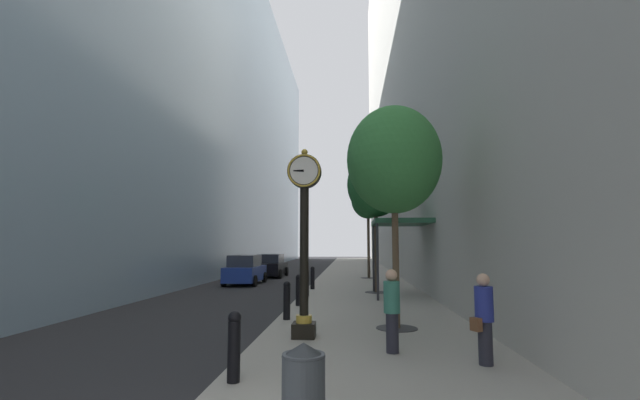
{
  "coord_description": "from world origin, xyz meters",
  "views": [
    {
      "loc": [
        2.25,
        -3.44,
        2.36
      ],
      "look_at": [
        0.85,
        16.51,
        4.43
      ],
      "focal_mm": 24.28,
      "sensor_mm": 36.0,
      "label": 1
    }
  ],
  "objects_px": {
    "street_tree_mid_far": "(368,200)",
    "bollard_fourth": "(299,289)",
    "bollard_nearest": "(234,345)",
    "pedestrian_by_clock": "(392,308)",
    "street_clock": "(304,232)",
    "trash_bin": "(303,387)",
    "pedestrian_walking": "(484,316)",
    "street_tree_near": "(394,160)",
    "street_tree_mid_near": "(375,185)",
    "bollard_third": "(287,299)",
    "bollard_fifth": "(307,282)",
    "bollard_sixth": "(313,277)",
    "car_black_near": "(271,266)",
    "car_blue_mid": "(245,270)"
  },
  "relations": [
    {
      "from": "trash_bin",
      "to": "pedestrian_walking",
      "type": "height_order",
      "value": "pedestrian_walking"
    },
    {
      "from": "street_tree_mid_far",
      "to": "bollard_fourth",
      "type": "bearing_deg",
      "value": -103.12
    },
    {
      "from": "street_tree_near",
      "to": "street_tree_mid_far",
      "type": "relative_size",
      "value": 0.92
    },
    {
      "from": "bollard_third",
      "to": "bollard_fourth",
      "type": "height_order",
      "value": "same"
    },
    {
      "from": "pedestrian_by_clock",
      "to": "bollard_fourth",
      "type": "bearing_deg",
      "value": 112.29
    },
    {
      "from": "street_tree_mid_near",
      "to": "trash_bin",
      "type": "relative_size",
      "value": 6.33
    },
    {
      "from": "street_clock",
      "to": "bollard_fourth",
      "type": "relative_size",
      "value": 4.05
    },
    {
      "from": "bollard_third",
      "to": "bollard_fifth",
      "type": "xyz_separation_m",
      "value": [
        0.0,
        5.9,
        0.0
      ]
    },
    {
      "from": "car_black_near",
      "to": "pedestrian_walking",
      "type": "bearing_deg",
      "value": -70.29
    },
    {
      "from": "street_clock",
      "to": "pedestrian_walking",
      "type": "xyz_separation_m",
      "value": [
        3.62,
        -2.14,
        -1.65
      ]
    },
    {
      "from": "street_tree_near",
      "to": "street_tree_mid_near",
      "type": "relative_size",
      "value": 0.91
    },
    {
      "from": "bollard_sixth",
      "to": "trash_bin",
      "type": "bearing_deg",
      "value": -85.38
    },
    {
      "from": "street_tree_mid_near",
      "to": "car_black_near",
      "type": "xyz_separation_m",
      "value": [
        -7.04,
        10.99,
        -4.4
      ]
    },
    {
      "from": "bollard_nearest",
      "to": "pedestrian_by_clock",
      "type": "relative_size",
      "value": 0.67
    },
    {
      "from": "pedestrian_by_clock",
      "to": "car_black_near",
      "type": "xyz_separation_m",
      "value": [
        -6.67,
        22.38,
        -0.23
      ]
    },
    {
      "from": "bollard_fourth",
      "to": "street_tree_near",
      "type": "height_order",
      "value": "street_tree_near"
    },
    {
      "from": "bollard_fourth",
      "to": "street_tree_mid_near",
      "type": "distance_m",
      "value": 7.17
    },
    {
      "from": "street_tree_near",
      "to": "car_black_near",
      "type": "distance_m",
      "value": 21.32
    },
    {
      "from": "bollard_sixth",
      "to": "pedestrian_by_clock",
      "type": "height_order",
      "value": "pedestrian_by_clock"
    },
    {
      "from": "bollard_nearest",
      "to": "street_tree_mid_far",
      "type": "bearing_deg",
      "value": 82.0
    },
    {
      "from": "street_clock",
      "to": "bollard_fifth",
      "type": "bearing_deg",
      "value": 95.32
    },
    {
      "from": "bollard_sixth",
      "to": "pedestrian_walking",
      "type": "distance_m",
      "value": 14.14
    },
    {
      "from": "trash_bin",
      "to": "car_blue_mid",
      "type": "height_order",
      "value": "car_blue_mid"
    },
    {
      "from": "street_tree_near",
      "to": "pedestrian_walking",
      "type": "height_order",
      "value": "street_tree_near"
    },
    {
      "from": "street_tree_mid_near",
      "to": "bollard_sixth",
      "type": "bearing_deg",
      "value": 158.28
    },
    {
      "from": "pedestrian_walking",
      "to": "car_blue_mid",
      "type": "height_order",
      "value": "pedestrian_walking"
    },
    {
      "from": "street_clock",
      "to": "trash_bin",
      "type": "xyz_separation_m",
      "value": [
        0.56,
        -5.28,
        -1.99
      ]
    },
    {
      "from": "bollard_third",
      "to": "pedestrian_walking",
      "type": "relative_size",
      "value": 0.68
    },
    {
      "from": "bollard_fifth",
      "to": "street_tree_near",
      "type": "height_order",
      "value": "street_tree_near"
    },
    {
      "from": "bollard_fifth",
      "to": "pedestrian_by_clock",
      "type": "relative_size",
      "value": 0.67
    },
    {
      "from": "bollard_nearest",
      "to": "car_blue_mid",
      "type": "distance_m",
      "value": 19.05
    },
    {
      "from": "bollard_third",
      "to": "car_black_near",
      "type": "xyz_separation_m",
      "value": [
        -3.91,
        18.59,
        0.08
      ]
    },
    {
      "from": "street_tree_mid_far",
      "to": "trash_bin",
      "type": "relative_size",
      "value": 6.3
    },
    {
      "from": "pedestrian_walking",
      "to": "pedestrian_by_clock",
      "type": "relative_size",
      "value": 0.98
    },
    {
      "from": "street_tree_near",
      "to": "trash_bin",
      "type": "distance_m",
      "value": 7.91
    },
    {
      "from": "bollard_fifth",
      "to": "bollard_nearest",
      "type": "bearing_deg",
      "value": -90.0
    },
    {
      "from": "street_tree_near",
      "to": "car_black_near",
      "type": "height_order",
      "value": "street_tree_near"
    },
    {
      "from": "street_tree_near",
      "to": "car_black_near",
      "type": "xyz_separation_m",
      "value": [
        -7.04,
        19.75,
        -3.87
      ]
    },
    {
      "from": "bollard_nearest",
      "to": "bollard_sixth",
      "type": "relative_size",
      "value": 1.0
    },
    {
      "from": "bollard_sixth",
      "to": "street_tree_near",
      "type": "distance_m",
      "value": 11.21
    },
    {
      "from": "pedestrian_by_clock",
      "to": "street_tree_mid_far",
      "type": "bearing_deg",
      "value": 88.96
    },
    {
      "from": "bollard_nearest",
      "to": "street_tree_mid_near",
      "type": "height_order",
      "value": "street_tree_mid_near"
    },
    {
      "from": "bollard_nearest",
      "to": "pedestrian_walking",
      "type": "xyz_separation_m",
      "value": [
        4.4,
        1.31,
        0.29
      ]
    },
    {
      "from": "bollard_fifth",
      "to": "car_black_near",
      "type": "xyz_separation_m",
      "value": [
        -3.91,
        12.69,
        0.08
      ]
    },
    {
      "from": "bollard_nearest",
      "to": "bollard_sixth",
      "type": "height_order",
      "value": "same"
    },
    {
      "from": "street_clock",
      "to": "street_tree_mid_near",
      "type": "xyz_separation_m",
      "value": [
        2.35,
        10.06,
        2.54
      ]
    },
    {
      "from": "street_clock",
      "to": "bollard_nearest",
      "type": "relative_size",
      "value": 4.05
    },
    {
      "from": "street_clock",
      "to": "street_tree_mid_near",
      "type": "height_order",
      "value": "street_tree_mid_near"
    },
    {
      "from": "street_tree_mid_far",
      "to": "car_blue_mid",
      "type": "bearing_deg",
      "value": -153.62
    },
    {
      "from": "bollard_sixth",
      "to": "street_tree_mid_far",
      "type": "height_order",
      "value": "street_tree_mid_far"
    }
  ]
}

